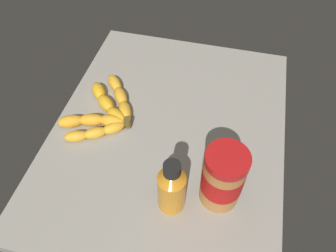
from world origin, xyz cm
name	(u,v)px	position (x,y,z in cm)	size (l,w,h in cm)	color
ground_plane	(168,134)	(0.00, 0.00, -1.83)	(77.72, 61.16, 3.66)	gray
banana_bunch	(105,111)	(-0.86, -18.27, 1.68)	(27.34, 19.89, 3.52)	gold
peanut_butter_jar	(223,178)	(16.11, 15.87, 8.09)	(9.15, 9.15, 16.27)	#B27238
honey_bottle	(172,188)	(20.60, 5.75, 7.32)	(6.08, 6.08, 16.22)	orange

